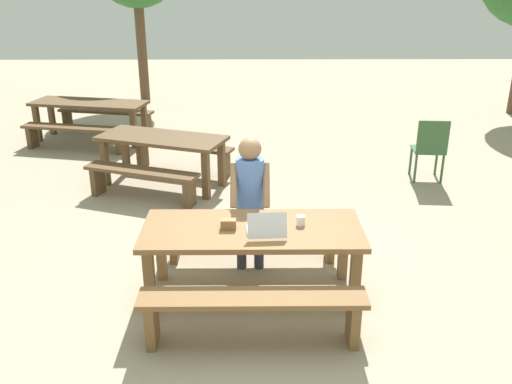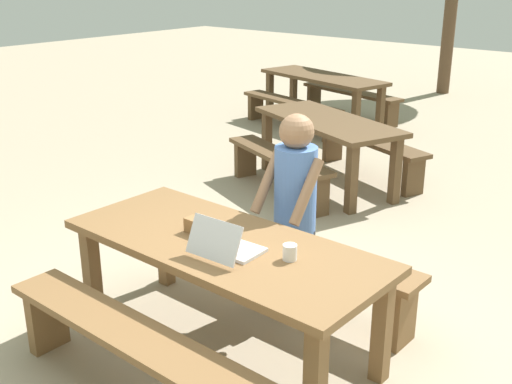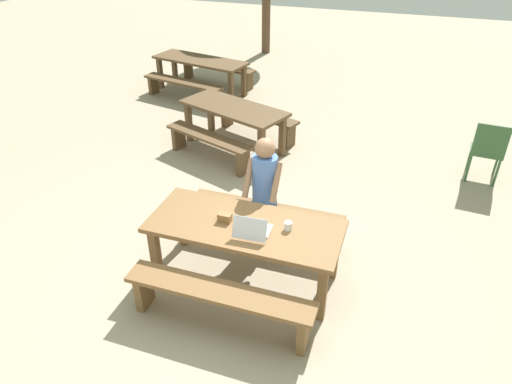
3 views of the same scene
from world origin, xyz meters
TOP-DOWN VIEW (x-y plane):
  - ground_plane at (0.00, 0.00)m, footprint 30.00×30.00m
  - picnic_table_front at (0.00, 0.00)m, footprint 2.01×0.85m
  - bench_near at (0.00, -0.72)m, footprint 1.86×0.30m
  - bench_far at (0.00, 0.72)m, footprint 1.86×0.30m
  - laptop at (0.12, -0.12)m, footprint 0.36×0.34m
  - small_pouch at (-0.22, -0.01)m, footprint 0.14×0.08m
  - coffee_mug at (0.44, 0.06)m, footprint 0.08×0.08m
  - person_seated at (-0.02, 0.69)m, footprint 0.40×0.40m
  - plastic_chair at (2.57, 3.09)m, footprint 0.48×0.48m
  - picnic_table_mid at (-2.89, 5.21)m, footprint 2.14×1.09m
  - bench_mid_south at (-3.02, 4.62)m, footprint 1.86×0.67m
  - bench_mid_north at (-2.77, 5.81)m, footprint 1.86×0.67m
  - picnic_table_rear at (-1.26, 2.94)m, footprint 1.92×1.30m
  - bench_rear_south at (-1.47, 2.37)m, footprint 1.60×0.83m
  - bench_rear_north at (-1.06, 3.50)m, footprint 1.60×0.83m

SIDE VIEW (x-z plane):
  - ground_plane at x=0.00m, z-range 0.00..0.00m
  - bench_mid_south at x=-3.02m, z-range 0.11..0.53m
  - bench_mid_north at x=-2.77m, z-range 0.11..0.53m
  - bench_rear_south at x=-1.47m, z-range 0.11..0.54m
  - bench_rear_north at x=-1.06m, z-range 0.11..0.54m
  - bench_near at x=0.00m, z-range 0.12..0.57m
  - bench_far at x=0.00m, z-range 0.12..0.57m
  - plastic_chair at x=2.57m, z-range 0.03..0.97m
  - picnic_table_mid at x=-2.89m, z-range 0.25..0.96m
  - picnic_table_rear at x=-1.26m, z-range 0.25..0.98m
  - picnic_table_front at x=0.00m, z-range 0.26..0.98m
  - small_pouch at x=-0.22m, z-range 0.72..0.81m
  - coffee_mug at x=0.44m, z-range 0.72..0.81m
  - laptop at x=0.12m, z-range 0.66..0.89m
  - person_seated at x=-0.02m, z-range 0.12..1.47m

